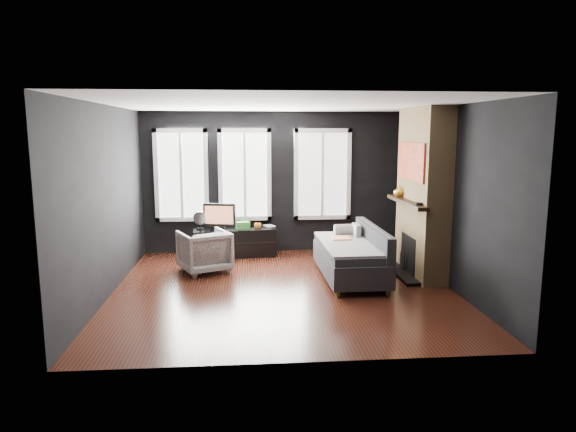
{
  "coord_description": "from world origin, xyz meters",
  "views": [
    {
      "loc": [
        -0.54,
        -7.38,
        2.32
      ],
      "look_at": [
        0.1,
        0.3,
        1.05
      ],
      "focal_mm": 32.0,
      "sensor_mm": 36.0,
      "label": 1
    }
  ],
  "objects": [
    {
      "name": "wall_left",
      "position": [
        -2.5,
        0.0,
        1.35
      ],
      "size": [
        0.02,
        5.0,
        2.7
      ],
      "primitive_type": "cube",
      "color": "black",
      "rests_on": "ground"
    },
    {
      "name": "book",
      "position": [
        -0.18,
        2.24,
        0.64
      ],
      "size": [
        0.17,
        0.08,
        0.24
      ],
      "primitive_type": "imported",
      "rotation": [
        0.0,
        0.0,
        0.4
      ],
      "color": "tan",
      "rests_on": "media_console"
    },
    {
      "name": "wall_right",
      "position": [
        2.5,
        0.0,
        1.35
      ],
      "size": [
        0.02,
        5.0,
        2.7
      ],
      "primitive_type": "cube",
      "color": "black",
      "rests_on": "ground"
    },
    {
      "name": "monitor",
      "position": [
        -1.03,
        2.05,
        0.8
      ],
      "size": [
        0.63,
        0.27,
        0.55
      ],
      "primitive_type": null,
      "rotation": [
        0.0,
        0.0,
        -0.22
      ],
      "color": "black",
      "rests_on": "media_console"
    },
    {
      "name": "mantel_clock",
      "position": [
        2.05,
        0.05,
        1.25
      ],
      "size": [
        0.14,
        0.14,
        0.04
      ],
      "primitive_type": "cylinder",
      "rotation": [
        0.0,
        0.0,
        0.34
      ],
      "color": "black",
      "rests_on": "fireplace"
    },
    {
      "name": "sofa",
      "position": [
        1.1,
        0.43,
        0.42
      ],
      "size": [
        1.02,
        1.99,
        0.85
      ],
      "primitive_type": null,
      "rotation": [
        0.0,
        0.0,
        0.01
      ],
      "color": "#262629",
      "rests_on": "floor"
    },
    {
      "name": "fireplace",
      "position": [
        2.3,
        0.6,
        1.35
      ],
      "size": [
        0.7,
        1.62,
        2.7
      ],
      "primitive_type": null,
      "color": "#93724C",
      "rests_on": "floor"
    },
    {
      "name": "media_console",
      "position": [
        -0.76,
        2.1,
        0.26
      ],
      "size": [
        1.56,
        0.62,
        0.52
      ],
      "primitive_type": null,
      "rotation": [
        0.0,
        0.0,
        0.1
      ],
      "color": "black",
      "rests_on": "floor"
    },
    {
      "name": "stripe_pillow",
      "position": [
        1.31,
        0.96,
        0.61
      ],
      "size": [
        0.08,
        0.35,
        0.35
      ],
      "primitive_type": "cube",
      "rotation": [
        0.0,
        0.0,
        0.0
      ],
      "color": "gray",
      "rests_on": "sofa"
    },
    {
      "name": "wall_back",
      "position": [
        0.0,
        2.5,
        1.35
      ],
      "size": [
        5.0,
        0.02,
        2.7
      ],
      "primitive_type": "cube",
      "color": "black",
      "rests_on": "ground"
    },
    {
      "name": "armchair",
      "position": [
        -1.24,
        1.04,
        0.39
      ],
      "size": [
        0.97,
        0.95,
        0.77
      ],
      "primitive_type": "imported",
      "rotation": [
        0.0,
        0.0,
        -2.72
      ],
      "color": "white",
      "rests_on": "floor"
    },
    {
      "name": "ceiling",
      "position": [
        0.0,
        0.0,
        2.7
      ],
      "size": [
        5.0,
        5.0,
        0.0
      ],
      "primitive_type": "plane",
      "color": "white",
      "rests_on": "ground"
    },
    {
      "name": "mantel_vase",
      "position": [
        2.05,
        1.05,
        1.32
      ],
      "size": [
        0.22,
        0.23,
        0.19
      ],
      "primitive_type": "imported",
      "rotation": [
        0.0,
        0.0,
        -0.18
      ],
      "color": "yellow",
      "rests_on": "fireplace"
    },
    {
      "name": "mug",
      "position": [
        -0.32,
        2.08,
        0.59
      ],
      "size": [
        0.15,
        0.13,
        0.13
      ],
      "primitive_type": "imported",
      "rotation": [
        0.0,
        0.0,
        -0.21
      ],
      "color": "orange",
      "rests_on": "media_console"
    },
    {
      "name": "windows",
      "position": [
        -0.45,
        2.46,
        2.38
      ],
      "size": [
        4.0,
        0.16,
        1.76
      ],
      "primitive_type": null,
      "color": "white",
      "rests_on": "wall_back"
    },
    {
      "name": "storage_box",
      "position": [
        -0.6,
        2.08,
        0.59
      ],
      "size": [
        0.28,
        0.22,
        0.13
      ],
      "primitive_type": "cube",
      "rotation": [
        0.0,
        0.0,
        0.32
      ],
      "color": "#357F35",
      "rests_on": "media_console"
    },
    {
      "name": "desk_fan",
      "position": [
        -1.39,
        2.07,
        0.7
      ],
      "size": [
        0.29,
        0.29,
        0.35
      ],
      "primitive_type": null,
      "rotation": [
        0.0,
        0.0,
        -0.2
      ],
      "color": "#A7A7A7",
      "rests_on": "media_console"
    },
    {
      "name": "floor",
      "position": [
        0.0,
        0.0,
        0.0
      ],
      "size": [
        5.0,
        5.0,
        0.0
      ],
      "primitive_type": "plane",
      "color": "black",
      "rests_on": "ground"
    }
  ]
}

